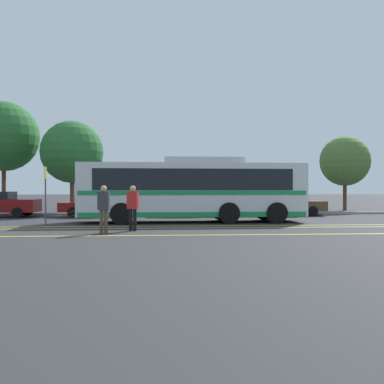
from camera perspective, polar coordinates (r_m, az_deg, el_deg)
ground_plane at (r=22.43m, az=-0.10°, el=-3.76°), size 220.00×220.00×0.00m
lane_strip_0 at (r=19.76m, az=0.47°, el=-4.31°), size 30.80×0.20×0.01m
lane_strip_1 at (r=18.73m, az=0.73°, el=-4.58°), size 30.80×0.20×0.01m
lane_strip_2 at (r=15.87m, az=1.62°, el=-5.47°), size 30.80×0.20×0.01m
curb_strip at (r=28.05m, az=-0.91°, el=-2.77°), size 38.80×0.36×0.15m
transit_bus at (r=21.89m, az=0.03°, el=0.40°), size 11.15×2.83×3.13m
parked_car_1 at (r=26.85m, az=-11.77°, el=-1.59°), size 4.54×2.19×1.38m
parked_car_2 at (r=26.64m, az=-0.10°, el=-1.61°), size 4.12×2.08×1.34m
parked_car_3 at (r=27.96m, az=11.64°, el=-1.43°), size 4.86×1.98×1.48m
pedestrian_0 at (r=16.85m, az=-11.15°, el=-1.73°), size 0.45×0.29×1.75m
pedestrian_1 at (r=17.50m, az=-7.53°, el=-1.65°), size 0.47×0.34×1.75m
bus_stop_sign at (r=21.72m, az=-18.12°, el=0.54°), size 0.07×0.40×2.69m
tree_0 at (r=35.63m, az=18.84°, el=3.72°), size 3.72×3.72×5.57m
tree_1 at (r=33.23m, az=-22.80°, el=6.51°), size 4.73×4.73×7.56m
tree_2 at (r=30.33m, az=-14.99°, el=4.92°), size 4.05×4.05×6.06m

